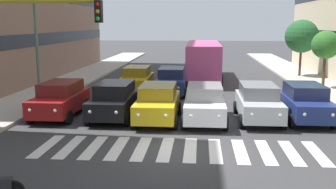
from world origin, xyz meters
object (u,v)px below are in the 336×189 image
object	(u,v)px
car_0	(305,102)
car_1	(258,102)
car_5	(60,99)
car_row2_1	(172,81)
car_2	(205,103)
street_lamp_right	(45,17)
car_row2_0	(137,79)
traffic_light_gantry	(15,47)
car_4	(114,100)
car_3	(158,103)
street_tree_3	(302,36)
bus_behind_traffic	(203,57)
street_tree_2	(326,45)

from	to	relation	value
car_0	car_1	size ratio (longest dim) A/B	1.00
car_5	car_row2_1	xyz separation A→B (m)	(-5.01, -6.57, 0.00)
car_2	street_lamp_right	world-z (taller)	street_lamp_right
car_1	car_row2_1	distance (m)	8.06
car_row2_0	traffic_light_gantry	world-z (taller)	traffic_light_gantry
car_4	car_row2_0	world-z (taller)	same
car_row2_0	car_3	bearing A→B (deg)	106.46
car_0	street_lamp_right	size ratio (longest dim) A/B	0.57
car_2	street_lamp_right	distance (m)	9.96
car_row2_1	street_tree_3	world-z (taller)	street_tree_3
car_2	car_row2_1	bearing A→B (deg)	-73.60
car_row2_0	car_row2_1	xyz separation A→B (m)	(-2.34, 0.48, 0.00)
bus_behind_traffic	street_tree_2	distance (m)	9.32
bus_behind_traffic	car_0	bearing A→B (deg)	109.86
bus_behind_traffic	traffic_light_gantry	distance (m)	19.49
car_1	street_tree_3	bearing A→B (deg)	-110.10
car_3	street_lamp_right	bearing A→B (deg)	-25.01
car_4	car_row2_0	xyz separation A→B (m)	(0.06, -7.13, 0.00)
car_3	street_lamp_right	world-z (taller)	street_lamp_right
car_1	bus_behind_traffic	size ratio (longest dim) A/B	0.42
street_tree_2	car_row2_1	bearing A→B (deg)	14.17
car_1	car_row2_0	bearing A→B (deg)	-45.57
traffic_light_gantry	car_4	bearing A→B (deg)	-117.43
car_row2_1	car_5	bearing A→B (deg)	52.69
traffic_light_gantry	street_tree_3	bearing A→B (deg)	-126.52
car_4	street_tree_2	bearing A→B (deg)	-143.73
car_3	car_row2_1	size ratio (longest dim) A/B	1.00
bus_behind_traffic	street_tree_3	bearing A→B (deg)	-165.32
car_row2_0	street_tree_2	xyz separation A→B (m)	(-12.70, -2.14, 2.20)
street_tree_2	bus_behind_traffic	bearing A→B (deg)	-26.35
traffic_light_gantry	street_lamp_right	world-z (taller)	street_lamp_right
car_row2_1	bus_behind_traffic	bearing A→B (deg)	-107.18
car_4	street_tree_3	bearing A→B (deg)	-128.96
car_2	car_3	bearing A→B (deg)	1.13
car_0	traffic_light_gantry	xyz separation A→B (m)	(11.57, 5.04, 2.84)
street_tree_3	car_2	bearing A→B (deg)	62.77
car_5	bus_behind_traffic	distance (m)	15.08
car_row2_0	bus_behind_traffic	size ratio (longest dim) A/B	0.42
street_tree_2	street_tree_3	world-z (taller)	street_tree_3
car_3	car_row2_1	bearing A→B (deg)	-90.87
car_row2_1	traffic_light_gantry	bearing A→B (deg)	67.38
car_3	car_row2_1	distance (m)	7.10
car_5	traffic_light_gantry	world-z (taller)	traffic_light_gantry
car_0	bus_behind_traffic	bearing A→B (deg)	-70.14
street_lamp_right	car_row2_1	bearing A→B (deg)	-148.02
street_tree_3	car_row2_0	bearing A→B (deg)	33.62
car_1	car_2	world-z (taller)	same
car_1	street_lamp_right	bearing A→B (deg)	-12.75
street_lamp_right	traffic_light_gantry	bearing A→B (deg)	103.66
car_3	street_tree_3	bearing A→B (deg)	-123.03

